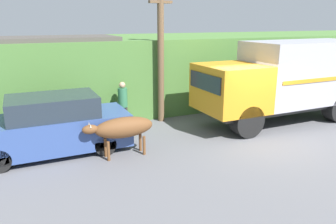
% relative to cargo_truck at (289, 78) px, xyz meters
% --- Properties ---
extents(ground_plane, '(60.00, 60.00, 0.00)m').
position_rel_cargo_truck_xyz_m(ground_plane, '(-2.40, -1.25, -1.77)').
color(ground_plane, slate).
extents(hillside_embankment, '(32.00, 6.88, 3.20)m').
position_rel_cargo_truck_xyz_m(hillside_embankment, '(-2.40, 5.82, -0.17)').
color(hillside_embankment, '#4C7A38').
rests_on(hillside_embankment, ground_plane).
extents(building_backdrop, '(5.41, 2.70, 3.35)m').
position_rel_cargo_truck_xyz_m(building_backdrop, '(-8.66, 3.94, -0.08)').
color(building_backdrop, '#C6B793').
rests_on(building_backdrop, ground_plane).
extents(cargo_truck, '(7.19, 2.38, 3.17)m').
position_rel_cargo_truck_xyz_m(cargo_truck, '(0.00, 0.00, 0.00)').
color(cargo_truck, '#2D2D2D').
rests_on(cargo_truck, ground_plane).
extents(brown_cow, '(2.12, 0.62, 1.20)m').
position_rel_cargo_truck_xyz_m(brown_cow, '(-7.05, -0.75, -0.88)').
color(brown_cow, brown).
rests_on(brown_cow, ground_plane).
extents(parked_suv, '(4.66, 1.87, 1.80)m').
position_rel_cargo_truck_xyz_m(parked_suv, '(-8.95, 0.36, -0.91)').
color(parked_suv, '#334C8C').
rests_on(parked_suv, ground_plane).
extents(pedestrian_on_hill, '(0.38, 0.38, 1.76)m').
position_rel_cargo_truck_xyz_m(pedestrian_on_hill, '(-6.25, 1.88, -0.80)').
color(pedestrian_on_hill, '#38332D').
rests_on(pedestrian_on_hill, ground_plane).
extents(utility_pole, '(0.90, 0.25, 5.24)m').
position_rel_cargo_truck_xyz_m(utility_pole, '(-4.59, 2.11, 0.96)').
color(utility_pole, brown).
rests_on(utility_pole, ground_plane).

